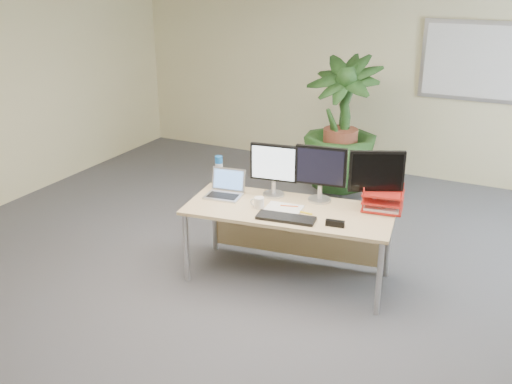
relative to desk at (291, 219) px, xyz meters
The scene contains 17 objects.
floor 1.02m from the desk, 100.10° to the right, with size 8.00×8.00×0.00m, color #414145.
back_wall 3.25m from the desk, 92.78° to the left, with size 7.00×0.04×2.70m, color beige.
whiteboard 3.43m from the desk, 71.38° to the left, with size 1.30×0.04×0.95m.
desk is the anchor object (origin of this frame).
floor_plant 1.95m from the desk, 96.21° to the left, with size 0.84×0.84×1.50m, color #173914.
monitor_left 0.49m from the desk, 152.30° to the left, with size 0.43×0.20×0.48m.
monitor_right 0.50m from the desk, 45.78° to the left, with size 0.45×0.20×0.50m.
monitor_dark 0.82m from the desk, 19.38° to the left, with size 0.44×0.23×0.51m.
laptop 0.66m from the desk, behind, with size 0.35×0.32×0.23m.
keyboard 0.36m from the desk, 75.79° to the right, with size 0.48×0.16×0.03m, color black.
coffee_mug 0.35m from the desk, 138.77° to the right, with size 0.12×0.09×0.10m.
spiral_notebook 0.20m from the desk, 99.50° to the right, with size 0.31×0.23×0.01m, color white.
orange_pen 0.18m from the desk, 84.01° to the right, with size 0.01×0.01×0.15m, color #E05718.
yellow_highlighter 0.27m from the desk, 35.76° to the right, with size 0.02×0.02×0.12m, color yellow.
water_bottle 0.83m from the desk, behind, with size 0.08×0.08×0.30m.
letter_tray 0.80m from the desk, 17.31° to the left, with size 0.36×0.30×0.16m.
stapler 0.57m from the desk, 28.27° to the right, with size 0.15×0.04×0.05m, color black.
Camera 1 is at (1.90, -3.37, 2.60)m, focal length 40.00 mm.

